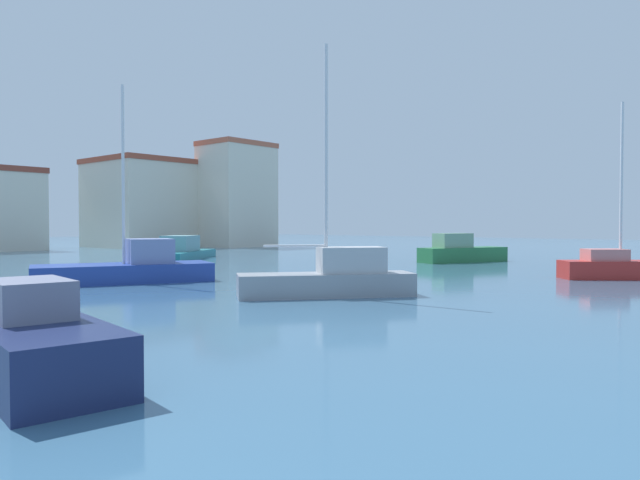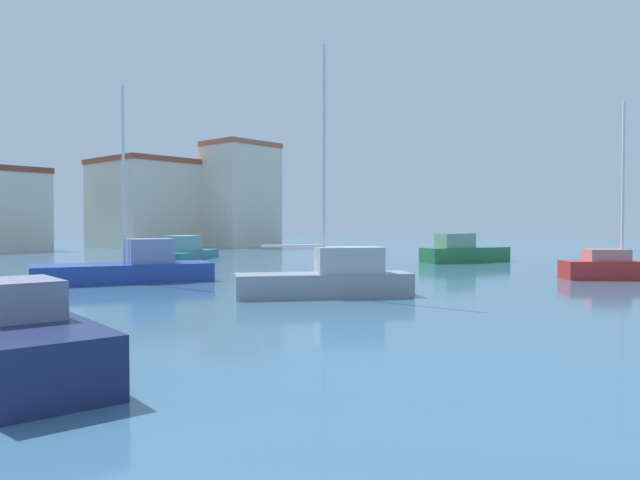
% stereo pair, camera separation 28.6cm
% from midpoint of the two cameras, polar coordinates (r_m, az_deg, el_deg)
% --- Properties ---
extents(water, '(160.00, 160.00, 0.00)m').
position_cam_midpoint_polar(water, '(27.71, -17.92, -3.37)').
color(water, '#38607F').
rests_on(water, ground).
extents(sailboat_blue_far_left, '(7.20, 4.93, 7.91)m').
position_cam_midpoint_polar(sailboat_blue_far_left, '(24.96, -18.36, -2.60)').
color(sailboat_blue_far_left, '#233D93').
rests_on(sailboat_blue_far_left, water).
extents(motorboat_teal_mid_harbor, '(7.41, 6.06, 1.57)m').
position_cam_midpoint_polar(motorboat_teal_mid_harbor, '(40.10, -13.50, -1.05)').
color(motorboat_teal_mid_harbor, '#1E707A').
rests_on(motorboat_teal_mid_harbor, water).
extents(motorboat_green_outer_mooring, '(5.99, 3.67, 1.78)m').
position_cam_midpoint_polar(motorboat_green_outer_mooring, '(37.00, 13.29, -1.10)').
color(motorboat_green_outer_mooring, '#28703D').
rests_on(motorboat_green_outer_mooring, water).
extents(sailboat_grey_distant_east, '(5.38, 4.68, 8.13)m').
position_cam_midpoint_polar(sailboat_grey_distant_east, '(19.11, 0.76, -3.61)').
color(sailboat_grey_distant_east, gray).
rests_on(sailboat_grey_distant_east, water).
extents(motorboat_navy_near_pier, '(2.56, 5.94, 1.50)m').
position_cam_midpoint_polar(motorboat_navy_near_pier, '(10.68, -27.45, -8.48)').
color(motorboat_navy_near_pier, '#19234C').
rests_on(motorboat_navy_near_pier, water).
extents(sailboat_red_inner_mooring, '(4.24, 4.66, 7.53)m').
position_cam_midpoint_polar(sailboat_red_inner_mooring, '(28.10, 26.70, -2.30)').
color(sailboat_red_inner_mooring, '#B22823').
rests_on(sailboat_red_inner_mooring, water).
extents(harbor_office, '(11.88, 9.40, 8.80)m').
position_cam_midpoint_polar(harbor_office, '(62.84, -15.84, 3.40)').
color(harbor_office, beige).
rests_on(harbor_office, ground).
extents(warehouse_block, '(6.81, 5.34, 10.64)m').
position_cam_midpoint_polar(warehouse_block, '(60.72, -8.19, 4.38)').
color(warehouse_block, beige).
rests_on(warehouse_block, ground).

